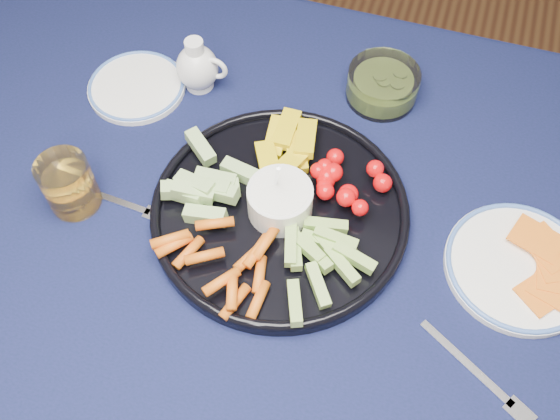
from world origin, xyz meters
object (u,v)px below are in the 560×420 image
(crudite_platter, at_px, (278,208))
(side_plate_extra, at_px, (137,86))
(creamer_pitcher, at_px, (198,67))
(juice_tumbler, at_px, (70,187))
(pickle_bowl, at_px, (382,86))
(cheese_plate, at_px, (520,266))
(dining_table, at_px, (309,271))

(crudite_platter, bearing_deg, side_plate_extra, 151.06)
(creamer_pitcher, xyz_separation_m, juice_tumbler, (-0.09, -0.29, -0.00))
(pickle_bowl, relative_size, cheese_plate, 0.57)
(juice_tumbler, bearing_deg, cheese_plate, 7.58)
(dining_table, xyz_separation_m, juice_tumbler, (-0.37, -0.04, 0.13))
(dining_table, xyz_separation_m, cheese_plate, (0.30, 0.05, 0.10))
(pickle_bowl, height_order, side_plate_extra, pickle_bowl)
(crudite_platter, relative_size, side_plate_extra, 2.30)
(dining_table, relative_size, pickle_bowl, 13.43)
(juice_tumbler, bearing_deg, dining_table, 5.72)
(crudite_platter, xyz_separation_m, cheese_plate, (0.36, 0.02, -0.01))
(creamer_pitcher, xyz_separation_m, cheese_plate, (0.58, -0.20, -0.03))
(cheese_plate, xyz_separation_m, juice_tumbler, (-0.68, -0.09, 0.03))
(crudite_platter, height_order, cheese_plate, crudite_platter)
(creamer_pitcher, height_order, cheese_plate, creamer_pitcher)
(dining_table, relative_size, side_plate_extra, 9.68)
(side_plate_extra, bearing_deg, creamer_pitcher, 23.04)
(creamer_pitcher, distance_m, juice_tumbler, 0.31)
(crudite_platter, xyz_separation_m, pickle_bowl, (0.10, 0.29, 0.00))
(pickle_bowl, distance_m, juice_tumbler, 0.55)
(crudite_platter, distance_m, side_plate_extra, 0.37)
(dining_table, distance_m, crudite_platter, 0.13)
(dining_table, relative_size, cheese_plate, 7.68)
(dining_table, bearing_deg, juice_tumbler, -174.28)
(crudite_platter, xyz_separation_m, juice_tumbler, (-0.31, -0.07, 0.02))
(dining_table, distance_m, pickle_bowl, 0.35)
(dining_table, distance_m, side_plate_extra, 0.45)
(crudite_platter, bearing_deg, creamer_pitcher, 134.42)
(cheese_plate, bearing_deg, crudite_platter, -176.97)
(creamer_pitcher, distance_m, side_plate_extra, 0.12)
(cheese_plate, relative_size, side_plate_extra, 1.26)
(cheese_plate, bearing_deg, dining_table, -170.13)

